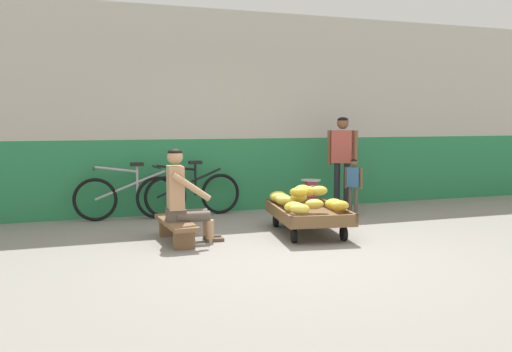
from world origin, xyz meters
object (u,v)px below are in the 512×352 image
at_px(banana_cart, 308,215).
at_px(weighing_scale, 311,189).
at_px(low_bench, 176,226).
at_px(vendor_seated, 183,196).
at_px(plastic_crate, 310,209).
at_px(bicycle_far_left, 189,194).
at_px(customer_adult, 342,153).
at_px(customer_child, 353,181).
at_px(bicycle_near_left, 130,196).
at_px(shopping_bag, 330,214).

xyz_separation_m(banana_cart, weighing_scale, (0.50, 0.99, 0.21)).
xyz_separation_m(low_bench, vendor_seated, (0.09, -0.00, 0.37)).
bearing_deg(plastic_crate, low_bench, -157.34).
bearing_deg(plastic_crate, bicycle_far_left, 153.87).
distance_m(bicycle_far_left, customer_adult, 2.52).
distance_m(vendor_seated, customer_adult, 3.17).
relative_size(banana_cart, plastic_crate, 4.31).
height_order(vendor_seated, customer_child, vendor_seated).
relative_size(low_bench, plastic_crate, 3.09).
bearing_deg(banana_cart, customer_child, 38.05).
xyz_separation_m(vendor_seated, customer_child, (2.84, 0.88, -0.02)).
relative_size(bicycle_near_left, customer_adult, 1.08).
distance_m(plastic_crate, bicycle_near_left, 2.70).
distance_m(vendor_seated, plastic_crate, 2.37).
distance_m(banana_cart, low_bench, 1.73).
bearing_deg(bicycle_far_left, weighing_scale, -26.16).
bearing_deg(vendor_seated, bicycle_far_left, 75.32).
distance_m(plastic_crate, bicycle_far_left, 1.88).
xyz_separation_m(plastic_crate, shopping_bag, (0.15, -0.35, -0.03)).
bearing_deg(low_bench, customer_adult, 23.82).
relative_size(vendor_seated, customer_child, 1.28).
bearing_deg(low_bench, plastic_crate, 22.66).
relative_size(banana_cart, vendor_seated, 1.36).
relative_size(plastic_crate, customer_child, 0.41).
bearing_deg(customer_adult, banana_cart, -132.03).
relative_size(banana_cart, customer_adult, 1.01).
height_order(low_bench, customer_child, customer_child).
height_order(low_bench, vendor_seated, vendor_seated).
height_order(banana_cart, plastic_crate, banana_cart).
bearing_deg(shopping_bag, low_bench, -166.31).
distance_m(vendor_seated, bicycle_far_left, 1.83).
height_order(customer_child, shopping_bag, customer_child).
relative_size(customer_adult, shopping_bag, 6.38).
xyz_separation_m(low_bench, bicycle_far_left, (0.55, 1.75, 0.15)).
xyz_separation_m(bicycle_near_left, customer_child, (3.27, -0.85, 0.20)).
bearing_deg(customer_child, bicycle_near_left, 165.37).
bearing_deg(banana_cart, shopping_bag, 44.38).
relative_size(weighing_scale, customer_adult, 0.20).
height_order(weighing_scale, customer_child, customer_child).
bearing_deg(customer_child, low_bench, -163.25).
bearing_deg(bicycle_far_left, banana_cart, -57.00).
xyz_separation_m(weighing_scale, bicycle_far_left, (-1.68, 0.82, -0.10)).
xyz_separation_m(bicycle_near_left, shopping_bag, (2.72, -1.15, -0.23)).
xyz_separation_m(banana_cart, bicycle_far_left, (-1.18, 1.81, 0.11)).
bearing_deg(customer_adult, bicycle_near_left, 172.58).
bearing_deg(vendor_seated, banana_cart, -1.87).
xyz_separation_m(low_bench, shopping_bag, (2.38, 0.58, -0.08)).
height_order(vendor_seated, weighing_scale, vendor_seated).
bearing_deg(bicycle_far_left, bicycle_near_left, -178.69).
bearing_deg(weighing_scale, plastic_crate, 90.00).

